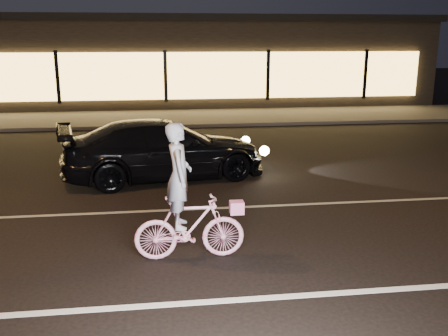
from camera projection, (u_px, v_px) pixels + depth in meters
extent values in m
plane|color=black|center=(186.00, 253.00, 7.63)|extent=(90.00, 90.00, 0.00)
cube|color=silver|center=(193.00, 303.00, 6.19)|extent=(60.00, 0.12, 0.01)
cube|color=gray|center=(180.00, 210.00, 9.54)|extent=(60.00, 0.10, 0.01)
cube|color=#383533|center=(167.00, 118.00, 20.08)|extent=(30.00, 4.00, 0.12)
cube|color=black|center=(164.00, 62.00, 25.35)|extent=(25.00, 8.00, 4.00)
cube|color=black|center=(163.00, 20.00, 24.83)|extent=(25.40, 8.40, 0.30)
cube|color=#F0B754|center=(165.00, 76.00, 21.51)|extent=(23.00, 0.15, 2.00)
cube|color=black|center=(57.00, 77.00, 20.87)|extent=(0.15, 0.08, 2.20)
cube|color=black|center=(166.00, 76.00, 21.44)|extent=(0.15, 0.08, 2.20)
cube|color=black|center=(268.00, 75.00, 22.01)|extent=(0.15, 0.08, 2.20)
cube|color=black|center=(365.00, 74.00, 22.58)|extent=(0.15, 0.08, 2.20)
imported|color=#E63582|center=(190.00, 227.00, 7.33)|extent=(1.63, 0.46, 0.98)
imported|color=white|center=(179.00, 176.00, 7.12)|extent=(0.37, 0.56, 1.54)
cube|color=#D851A2|center=(237.00, 208.00, 7.35)|extent=(0.21, 0.17, 0.19)
imported|color=black|center=(164.00, 149.00, 11.57)|extent=(4.97, 2.75, 1.36)
sphere|color=#FFF2BF|center=(246.00, 141.00, 12.84)|extent=(0.23, 0.23, 0.23)
sphere|color=#FFF2BF|center=(264.00, 151.00, 11.69)|extent=(0.23, 0.23, 0.23)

